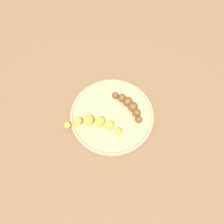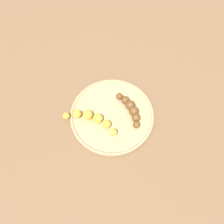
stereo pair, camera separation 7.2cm
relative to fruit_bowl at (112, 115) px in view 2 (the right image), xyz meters
name	(u,v)px [view 2 (the right image)]	position (x,y,z in m)	size (l,w,h in m)	color
ground_plane	(112,117)	(0.00, 0.00, -0.01)	(2.40, 2.40, 0.00)	brown
fruit_bowl	(112,115)	(0.00, 0.00, 0.00)	(0.28, 0.28, 0.02)	#A08259
banana_overripe	(131,109)	(-0.04, -0.05, 0.02)	(0.13, 0.08, 0.03)	#593819
banana_spotted	(92,119)	(0.04, 0.06, 0.02)	(0.18, 0.09, 0.03)	gold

